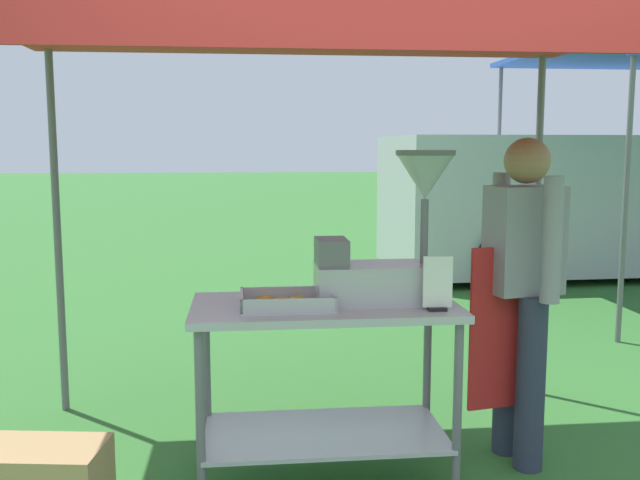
{
  "coord_description": "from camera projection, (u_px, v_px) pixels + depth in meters",
  "views": [
    {
      "loc": [
        -0.53,
        -1.87,
        1.57
      ],
      "look_at": [
        -0.18,
        1.5,
        1.12
      ],
      "focal_mm": 39.8,
      "sensor_mm": 36.0,
      "label": 1
    }
  ],
  "objects": [
    {
      "name": "ground_plane",
      "position": [
        294.0,
        286.0,
        8.02
      ],
      "size": [
        70.0,
        70.0,
        0.0
      ],
      "primitive_type": "plane",
      "color": "#33702D"
    },
    {
      "name": "stall_canopy",
      "position": [
        322.0,
        33.0,
        3.2
      ],
      "size": [
        3.09,
        2.01,
        2.16
      ],
      "color": "slate",
      "rests_on": "ground"
    },
    {
      "name": "donut_cart",
      "position": [
        325.0,
        354.0,
        3.29
      ],
      "size": [
        1.22,
        0.62,
        0.85
      ],
      "color": "#B7B7BC",
      "rests_on": "ground"
    },
    {
      "name": "donut_tray",
      "position": [
        286.0,
        303.0,
        3.17
      ],
      "size": [
        0.42,
        0.28,
        0.07
      ],
      "color": "#B7B7BC",
      "rests_on": "donut_cart"
    },
    {
      "name": "donut_fryer",
      "position": [
        389.0,
        246.0,
        3.26
      ],
      "size": [
        0.64,
        0.28,
        0.7
      ],
      "color": "#B7B7BC",
      "rests_on": "donut_cart"
    },
    {
      "name": "menu_sign",
      "position": [
        438.0,
        288.0,
        3.1
      ],
      "size": [
        0.13,
        0.05,
        0.24
      ],
      "color": "black",
      "rests_on": "donut_cart"
    },
    {
      "name": "vendor",
      "position": [
        521.0,
        284.0,
        3.46
      ],
      "size": [
        0.46,
        0.54,
        1.61
      ],
      "color": "#2D3347",
      "rests_on": "ground"
    },
    {
      "name": "van_silver",
      "position": [
        607.0,
        202.0,
        8.84
      ],
      "size": [
        5.47,
        2.22,
        1.69
      ],
      "color": "#BCBCC1",
      "rests_on": "ground"
    }
  ]
}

